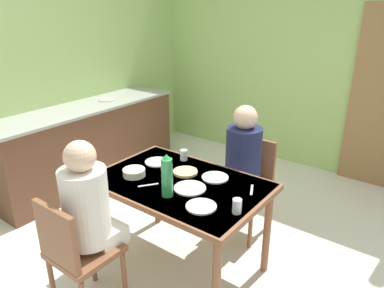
{
  "coord_description": "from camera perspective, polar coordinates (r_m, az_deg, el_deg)",
  "views": [
    {
      "loc": [
        1.71,
        -1.92,
        1.99
      ],
      "look_at": [
        0.21,
        0.08,
        1.01
      ],
      "focal_mm": 33.84,
      "sensor_mm": 36.0,
      "label": 1
    }
  ],
  "objects": [
    {
      "name": "drinking_glass_by_far_diner",
      "position": [
        3.01,
        -1.32,
        -1.74
      ],
      "size": [
        0.06,
        0.06,
        0.09
      ],
      "primitive_type": "cylinder",
      "color": "silver",
      "rests_on": "dining_table"
    },
    {
      "name": "water_bottle_green_near",
      "position": [
        2.43,
        -3.97,
        -5.11
      ],
      "size": [
        0.08,
        0.08,
        0.31
      ],
      "color": "#349654",
      "rests_on": "dining_table"
    },
    {
      "name": "bread_plate_sliced",
      "position": [
        2.8,
        -1.05,
        -4.42
      ],
      "size": [
        0.19,
        0.19,
        0.02
      ],
      "primitive_type": "cylinder",
      "color": "#DBB77A",
      "rests_on": "dining_table"
    },
    {
      "name": "dinner_plate_far_center",
      "position": [
        2.58,
        -0.33,
        -6.97
      ],
      "size": [
        0.23,
        0.23,
        0.01
      ],
      "primitive_type": "cylinder",
      "color": "white",
      "rests_on": "dining_table"
    },
    {
      "name": "wall_left",
      "position": [
        4.5,
        -18.85,
        13.44
      ],
      "size": [
        0.1,
        3.7,
        2.9
      ],
      "primitive_type": "cube",
      "color": "#A3C672",
      "rests_on": "ground_plane"
    },
    {
      "name": "ground_plane",
      "position": [
        3.25,
        -3.95,
        -16.32
      ],
      "size": [
        6.42,
        6.42,
        0.0
      ],
      "primitive_type": "plane",
      "color": "silver"
    },
    {
      "name": "chair_near_diner",
      "position": [
        2.54,
        -17.98,
        -15.77
      ],
      "size": [
        0.4,
        0.4,
        0.87
      ],
      "color": "brown",
      "rests_on": "ground_plane"
    },
    {
      "name": "serving_bowl_center",
      "position": [
        2.79,
        -9.12,
        -4.44
      ],
      "size": [
        0.17,
        0.17,
        0.05
      ],
      "primitive_type": "cylinder",
      "color": "silver",
      "rests_on": "dining_table"
    },
    {
      "name": "cutlery_fork_near",
      "position": [
        2.64,
        -6.92,
        -6.45
      ],
      "size": [
        0.1,
        0.13,
        0.0
      ],
      "primitive_type": "cube",
      "rotation": [
        0.0,
        0.0,
        0.95
      ],
      "color": "silver",
      "rests_on": "dining_table"
    },
    {
      "name": "dinner_plate_near_right",
      "position": [
        2.36,
        1.45,
        -9.8
      ],
      "size": [
        0.2,
        0.2,
        0.01
      ],
      "primitive_type": "cylinder",
      "color": "white",
      "rests_on": "dining_table"
    },
    {
      "name": "dining_table",
      "position": [
        2.72,
        -1.91,
        -7.46
      ],
      "size": [
        1.27,
        0.84,
        0.76
      ],
      "color": "brown",
      "rests_on": "ground_plane"
    },
    {
      "name": "cutlery_knife_near",
      "position": [
        2.6,
        9.39,
        -7.15
      ],
      "size": [
        0.08,
        0.14,
        0.0
      ],
      "primitive_type": "cube",
      "rotation": [
        0.0,
        0.0,
        5.14
      ],
      "color": "silver",
      "rests_on": "dining_table"
    },
    {
      "name": "dinner_plate_far_side",
      "position": [
        2.99,
        -5.51,
        -2.84
      ],
      "size": [
        0.2,
        0.2,
        0.01
      ],
      "primitive_type": "cylinder",
      "color": "white",
      "rests_on": "dining_table"
    },
    {
      "name": "wall_back",
      "position": [
        4.74,
        15.98,
        14.11
      ],
      "size": [
        4.12,
        0.1,
        2.9
      ],
      "primitive_type": "cube",
      "color": "#A0C66F",
      "rests_on": "ground_plane"
    },
    {
      "name": "drinking_glass_by_near_diner",
      "position": [
        2.3,
        7.11,
        -9.69
      ],
      "size": [
        0.06,
        0.06,
        0.1
      ],
      "primitive_type": "cylinder",
      "color": "silver",
      "rests_on": "dining_table"
    },
    {
      "name": "person_near_diner",
      "position": [
        2.45,
        -16.15,
        -9.07
      ],
      "size": [
        0.3,
        0.37,
        0.77
      ],
      "color": "white",
      "rests_on": "ground_plane"
    },
    {
      "name": "kitchen_counter",
      "position": [
        4.41,
        -16.05,
        0.13
      ],
      "size": [
        0.61,
        2.29,
        0.91
      ],
      "color": "brown",
      "rests_on": "ground_plane"
    },
    {
      "name": "chair_far_diner",
      "position": [
        3.3,
        8.87,
        -5.69
      ],
      "size": [
        0.4,
        0.4,
        0.87
      ],
      "rotation": [
        0.0,
        0.0,
        3.14
      ],
      "color": "brown",
      "rests_on": "ground_plane"
    },
    {
      "name": "person_far_diner",
      "position": [
        3.07,
        7.96,
        -1.92
      ],
      "size": [
        0.3,
        0.37,
        0.77
      ],
      "rotation": [
        0.0,
        0.0,
        3.14
      ],
      "color": "#201F4E",
      "rests_on": "ground_plane"
    },
    {
      "name": "dinner_plate_near_left",
      "position": [
        2.73,
        3.67,
        -5.29
      ],
      "size": [
        0.2,
        0.2,
        0.01
      ],
      "primitive_type": "cylinder",
      "color": "white",
      "rests_on": "dining_table"
    }
  ]
}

